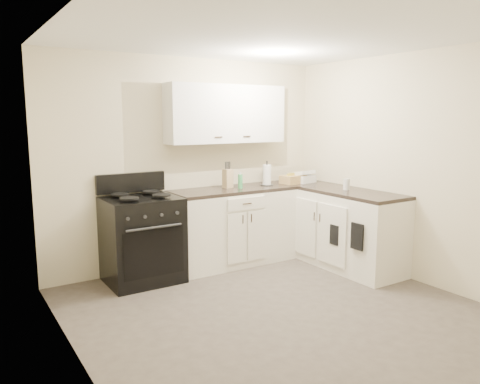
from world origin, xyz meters
TOP-DOWN VIEW (x-y plane):
  - floor at (0.00, 0.00)m, footprint 3.60×3.60m
  - ceiling at (0.00, 0.00)m, footprint 3.60×3.60m
  - wall_back at (0.00, 1.80)m, footprint 3.60×0.00m
  - wall_right at (1.80, 0.00)m, footprint 0.00×3.60m
  - wall_left at (-1.80, 0.00)m, footprint 0.00×3.60m
  - wall_front at (0.00, -1.80)m, footprint 3.60×0.00m
  - base_cabinets_back at (0.43, 1.50)m, footprint 1.55×0.60m
  - base_cabinets_right at (1.50, 0.85)m, footprint 0.60×1.90m
  - countertop_back at (0.43, 1.50)m, footprint 1.55×0.60m
  - countertop_right at (1.50, 0.85)m, footprint 0.60×1.90m
  - upper_cabinets at (0.43, 1.65)m, footprint 1.55×0.30m
  - stove at (-0.77, 1.48)m, footprint 0.79×0.68m
  - knife_block at (0.40, 1.57)m, footprint 0.12×0.11m
  - paper_towel at (0.93, 1.49)m, footprint 0.11×0.11m
  - soap_bottle at (0.50, 1.45)m, footprint 0.07×0.07m
  - picture_frame at (1.12, 1.75)m, footprint 0.13×0.07m
  - wicker_basket at (1.33, 1.45)m, footprint 0.33×0.24m
  - countertop_grill at (1.49, 1.45)m, footprint 0.30×0.29m
  - glass_jar at (1.52, 0.68)m, footprint 0.10×0.10m
  - oven_mitt_near at (1.18, 0.15)m, footprint 0.02×0.17m
  - oven_mitt_far at (1.18, 0.50)m, footprint 0.02×0.13m

SIDE VIEW (x-z plane):
  - floor at x=0.00m, z-range 0.00..0.00m
  - base_cabinets_back at x=0.43m, z-range 0.00..0.90m
  - base_cabinets_right at x=1.50m, z-range 0.00..0.90m
  - stove at x=-0.77m, z-range -0.02..0.94m
  - oven_mitt_far at x=1.18m, z-range 0.35..0.58m
  - oven_mitt_near at x=1.18m, z-range 0.38..0.67m
  - countertop_back at x=0.43m, z-range 0.90..0.94m
  - countertop_right at x=1.50m, z-range 0.90..0.94m
  - countertop_grill at x=1.49m, z-range 0.94..1.04m
  - wicker_basket at x=1.33m, z-range 0.94..1.05m
  - glass_jar at x=1.52m, z-range 0.94..1.07m
  - picture_frame at x=1.12m, z-range 0.94..1.09m
  - soap_bottle at x=0.50m, z-range 0.94..1.11m
  - knife_block at x=0.40m, z-range 0.94..1.17m
  - paper_towel at x=0.93m, z-range 0.94..1.20m
  - wall_back at x=0.00m, z-range -0.55..3.05m
  - wall_right at x=1.80m, z-range -0.55..3.05m
  - wall_left at x=-1.80m, z-range -0.55..3.05m
  - wall_front at x=0.00m, z-range -0.55..3.05m
  - upper_cabinets at x=0.43m, z-range 1.49..2.19m
  - ceiling at x=0.00m, z-range 2.50..2.50m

